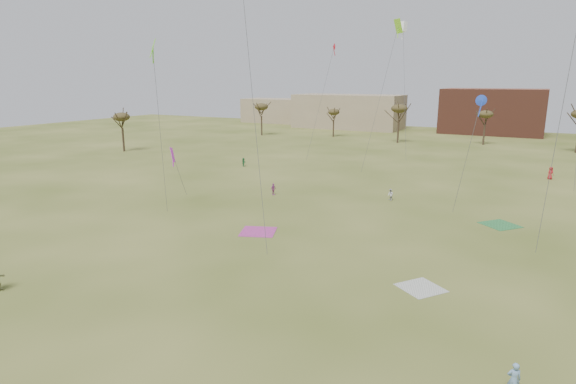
% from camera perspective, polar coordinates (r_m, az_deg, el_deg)
% --- Properties ---
extents(ground, '(260.00, 260.00, 0.00)m').
position_cam_1_polar(ground, '(31.07, -10.95, -14.54)').
color(ground, '#3F4F18').
rests_on(ground, ground).
extents(flyer_mid_c, '(0.74, 0.61, 1.74)m').
position_cam_1_polar(flyer_mid_c, '(25.81, 25.61, -19.75)').
color(flyer_mid_c, '#6F95BA').
rests_on(flyer_mid_c, ground).
extents(spectator_mid_d, '(0.54, 0.94, 1.51)m').
position_cam_1_polar(spectator_mid_d, '(60.53, -1.79, 0.36)').
color(spectator_mid_d, '#AD489B').
rests_on(spectator_mid_d, ground).
extents(spectator_mid_e, '(0.89, 0.89, 1.45)m').
position_cam_1_polar(spectator_mid_e, '(58.99, 12.27, -0.33)').
color(spectator_mid_e, silver).
rests_on(spectator_mid_e, ground).
extents(flyer_far_a, '(1.34, 1.13, 1.45)m').
position_cam_1_polar(flyer_far_a, '(80.99, -5.39, 3.62)').
color(flyer_far_a, '#25713E').
rests_on(flyer_far_a, ground).
extents(flyer_far_b, '(1.09, 1.03, 1.87)m').
position_cam_1_polar(flyer_far_b, '(80.04, 29.13, 2.01)').
color(flyer_far_b, '#AF1E23').
rests_on(flyer_far_b, ground).
extents(blanket_cream, '(3.85, 3.85, 0.03)m').
position_cam_1_polar(blanket_cream, '(35.51, 15.74, -11.10)').
color(blanket_cream, beige).
rests_on(blanket_cream, ground).
extents(blanket_plum, '(4.29, 4.29, 0.03)m').
position_cam_1_polar(blanket_plum, '(46.21, -3.62, -4.81)').
color(blanket_plum, '#B63890').
rests_on(blanket_plum, ground).
extents(blanket_olive, '(4.44, 4.44, 0.03)m').
position_cam_1_polar(blanket_olive, '(52.84, 24.23, -3.65)').
color(blanket_olive, '#2D7C3D').
rests_on(blanket_olive, ground).
extents(kites_aloft, '(55.67, 77.23, 27.80)m').
position_cam_1_polar(kites_aloft, '(58.92, 6.57, 19.84)').
color(kites_aloft, red).
rests_on(kites_aloft, ground).
extents(tree_line, '(117.44, 49.32, 8.91)m').
position_cam_1_polar(tree_line, '(102.44, 16.92, 8.75)').
color(tree_line, '#3A2B1E').
rests_on(tree_line, ground).
extents(building_tan, '(32.00, 14.00, 10.00)m').
position_cam_1_polar(building_tan, '(146.15, 7.28, 9.62)').
color(building_tan, '#937F60').
rests_on(building_tan, ground).
extents(building_brick, '(26.00, 16.00, 12.00)m').
position_cam_1_polar(building_brick, '(141.77, 23.49, 8.93)').
color(building_brick, brown).
rests_on(building_brick, ground).
extents(building_tan_west, '(20.00, 12.00, 8.00)m').
position_cam_1_polar(building_tan_west, '(165.53, -1.68, 9.81)').
color(building_tan_west, '#937F60').
rests_on(building_tan_west, ground).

